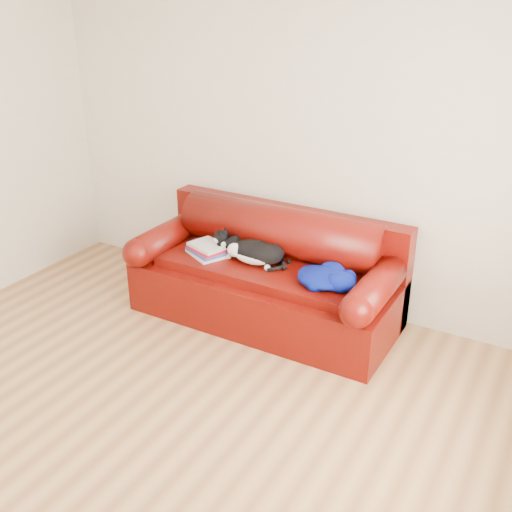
% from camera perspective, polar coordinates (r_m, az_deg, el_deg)
% --- Properties ---
extents(ground, '(4.50, 4.50, 0.00)m').
position_cam_1_polar(ground, '(3.96, -10.80, -15.06)').
color(ground, brown).
rests_on(ground, ground).
extents(room_shell, '(4.52, 4.02, 2.61)m').
position_cam_1_polar(room_shell, '(3.12, -11.24, 8.60)').
color(room_shell, beige).
rests_on(room_shell, ground).
extents(sofa_base, '(2.10, 0.90, 0.50)m').
position_cam_1_polar(sofa_base, '(4.83, 0.86, -3.43)').
color(sofa_base, '#3C0402').
rests_on(sofa_base, ground).
extents(sofa_back, '(2.10, 1.01, 0.88)m').
position_cam_1_polar(sofa_back, '(4.89, 2.27, 0.88)').
color(sofa_back, '#3C0402').
rests_on(sofa_back, ground).
extents(book_stack, '(0.39, 0.35, 0.10)m').
position_cam_1_polar(book_stack, '(4.83, -4.63, 0.62)').
color(book_stack, beige).
rests_on(book_stack, sofa_base).
extents(cat, '(0.64, 0.32, 0.23)m').
position_cam_1_polar(cat, '(4.67, -0.08, 0.31)').
color(cat, black).
rests_on(cat, sofa_base).
extents(blanket, '(0.51, 0.41, 0.14)m').
position_cam_1_polar(blanket, '(4.37, 6.65, -1.98)').
color(blanket, '#020D4E').
rests_on(blanket, sofa_base).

